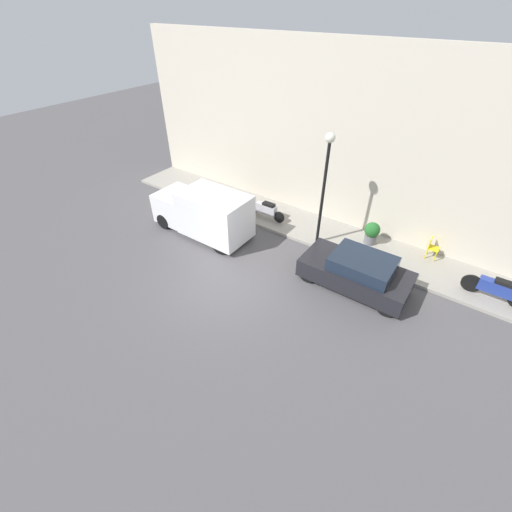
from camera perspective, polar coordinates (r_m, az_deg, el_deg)
The scene contains 11 objects.
ground_plane at distance 12.80m, azimuth -5.02°, elevation -4.49°, with size 60.00×60.00×0.00m, color #514F51.
sidewalk at distance 16.13m, azimuth 6.46°, elevation 5.55°, with size 2.41×18.75×0.13m.
building_facade at distance 15.70m, azimuth 10.05°, elevation 19.05°, with size 0.30×18.75×7.41m.
parked_car at distance 12.76m, azimuth 16.41°, elevation -2.55°, with size 1.80×3.84×1.32m.
delivery_van at distance 15.10m, azimuth -8.85°, elevation 7.27°, with size 1.83×4.50×2.06m.
scooter_silver at distance 16.09m, azimuth 1.71°, elevation 7.76°, with size 0.30×1.98×0.80m.
motorcycle_black at distance 16.94m, azimuth -3.01°, elevation 9.40°, with size 0.30×1.83×0.82m.
motorcycle_blue at distance 14.24m, azimuth 35.20°, elevation -4.47°, with size 0.30×2.11×0.85m.
streetlamp at distance 13.33m, azimuth 11.55°, elevation 13.50°, with size 0.36×0.36×4.61m.
potted_plant at distance 15.07m, azimuth 18.73°, elevation 3.76°, with size 0.64×0.64×0.96m.
cafe_chair at distance 15.13m, azimuth 27.28°, elevation 1.39°, with size 0.40×0.40×0.89m.
Camera 1 is at (-7.09, -6.39, 8.53)m, focal length 24.00 mm.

